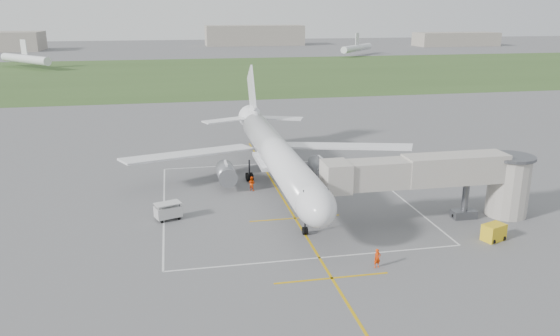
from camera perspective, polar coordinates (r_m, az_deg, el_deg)
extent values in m
plane|color=#5B5B5E|center=(68.71, -0.27, -2.26)|extent=(700.00, 700.00, 0.00)
cube|color=#345123|center=(195.55, -7.69, 9.75)|extent=(700.00, 120.00, 0.02)
cube|color=#C5970B|center=(64.08, 0.59, -3.65)|extent=(0.25, 60.00, 0.01)
cube|color=#C5970B|center=(47.20, 5.43, -11.38)|extent=(10.00, 0.25, 0.01)
cube|color=#C5970B|center=(59.51, 1.58, -5.26)|extent=(10.00, 0.25, 0.01)
cube|color=silver|center=(79.99, -1.92, 0.43)|extent=(28.00, 0.20, 0.01)
cube|color=silver|center=(50.63, 4.13, -9.34)|extent=(28.00, 0.20, 0.01)
cube|color=silver|center=(63.82, -12.03, -4.11)|extent=(0.20, 32.00, 0.01)
cube|color=silver|center=(69.06, 11.87, -2.52)|extent=(0.20, 32.00, 0.01)
cylinder|color=silver|center=(67.41, -0.27, 1.37)|extent=(3.80, 36.00, 3.80)
ellipsoid|color=silver|center=(50.66, 3.63, -3.79)|extent=(3.80, 7.22, 3.80)
cube|color=black|center=(49.49, 3.92, -3.00)|extent=(2.40, 1.60, 0.99)
cone|color=silver|center=(87.01, -2.87, 5.04)|extent=(3.80, 6.00, 3.80)
cube|color=silver|center=(75.82, 6.67, 2.28)|extent=(17.93, 11.24, 1.23)
cube|color=silver|center=(72.29, -9.39, 1.48)|extent=(17.93, 11.24, 1.23)
cube|color=silver|center=(70.66, -0.74, 0.77)|extent=(4.20, 8.00, 0.50)
cube|color=silver|center=(86.96, -2.98, 7.90)|extent=(0.30, 7.89, 8.65)
cube|color=silver|center=(85.31, -2.73, 5.70)|extent=(0.35, 5.00, 1.20)
cube|color=silver|center=(87.39, -0.11, 5.24)|extent=(7.85, 5.03, 0.20)
cube|color=silver|center=(86.18, -5.61, 5.00)|extent=(7.85, 5.03, 0.20)
cylinder|color=slate|center=(71.83, 4.20, 0.11)|extent=(2.30, 4.20, 2.30)
cube|color=silver|center=(71.33, 4.28, 0.66)|extent=(0.25, 2.40, 1.20)
cylinder|color=slate|center=(69.65, -5.68, -0.44)|extent=(2.30, 4.20, 2.30)
cube|color=silver|center=(69.14, -5.67, 0.12)|extent=(0.25, 2.40, 1.20)
cylinder|color=black|center=(54.97, 2.64, -5.70)|extent=(0.18, 0.18, 2.60)
cylinder|color=black|center=(55.29, 2.51, -6.57)|extent=(0.28, 0.80, 0.80)
cylinder|color=black|center=(55.34, 2.74, -6.55)|extent=(0.28, 0.80, 0.80)
cylinder|color=black|center=(73.06, 1.29, 0.02)|extent=(0.22, 0.22, 2.80)
cylinder|color=black|center=(72.94, 1.13, -0.76)|extent=(0.32, 0.96, 0.96)
cylinder|color=black|center=(73.05, 1.55, -0.73)|extent=(0.32, 0.96, 0.96)
cylinder|color=black|center=(73.59, 1.01, -0.60)|extent=(0.32, 0.96, 0.96)
cylinder|color=black|center=(73.71, 1.43, -0.57)|extent=(0.32, 0.96, 0.96)
cylinder|color=black|center=(72.06, -3.22, -0.23)|extent=(0.22, 0.22, 2.80)
cylinder|color=black|center=(71.96, -3.39, -1.02)|extent=(0.32, 0.96, 0.96)
cylinder|color=black|center=(72.04, -2.95, -1.00)|extent=(0.32, 0.96, 0.96)
cylinder|color=black|center=(72.63, -3.47, -0.86)|extent=(0.32, 0.96, 0.96)
cylinder|color=black|center=(72.70, -3.03, -0.83)|extent=(0.32, 0.96, 0.96)
cube|color=#ACA59B|center=(56.71, 10.07, -0.64)|extent=(11.09, 2.90, 2.80)
cube|color=#ACA59B|center=(60.33, 17.82, -0.05)|extent=(11.09, 3.10, 3.00)
cube|color=#ACA59B|center=(55.31, 5.87, -0.90)|extent=(2.60, 3.40, 3.00)
cylinder|color=#505157|center=(62.14, 18.78, -3.16)|extent=(0.70, 0.70, 4.20)
cube|color=#505157|center=(62.68, 18.64, -4.58)|extent=(2.60, 1.40, 0.90)
cylinder|color=#ACA59B|center=(64.41, 22.73, -1.86)|extent=(4.40, 4.40, 6.40)
cylinder|color=#505157|center=(63.50, 23.07, 1.06)|extent=(5.00, 5.00, 0.30)
cylinder|color=black|center=(62.24, 17.83, -4.75)|extent=(0.70, 0.30, 0.70)
cylinder|color=black|center=(63.21, 19.42, -4.58)|extent=(0.70, 0.30, 0.70)
cube|color=yellow|center=(57.77, 21.43, -6.26)|extent=(2.55, 2.10, 1.65)
cylinder|color=black|center=(57.08, 21.37, -7.16)|extent=(0.37, 0.53, 0.48)
cylinder|color=black|center=(58.25, 22.31, -6.79)|extent=(0.37, 0.53, 0.48)
cube|color=silver|center=(60.07, -11.61, -4.47)|extent=(3.09, 2.42, 1.19)
cube|color=silver|center=(59.76, -11.66, -3.64)|extent=(3.09, 2.42, 0.09)
cylinder|color=black|center=(59.11, -12.41, -4.64)|extent=(0.09, 0.09, 1.40)
cylinder|color=black|center=(59.75, -10.44, -4.29)|extent=(0.09, 0.09, 1.40)
cylinder|color=black|center=(60.27, -12.80, -4.25)|extent=(0.09, 0.09, 1.40)
cylinder|color=black|center=(60.90, -10.87, -3.92)|extent=(0.09, 0.09, 1.40)
cylinder|color=black|center=(59.51, -12.27, -5.43)|extent=(0.33, 0.47, 0.43)
cylinder|color=black|center=(60.09, -10.51, -5.11)|extent=(0.33, 0.47, 0.43)
cylinder|color=black|center=(60.57, -12.63, -5.07)|extent=(0.33, 0.47, 0.43)
cylinder|color=black|center=(61.14, -10.90, -4.76)|extent=(0.33, 0.47, 0.43)
imported|color=#E93807|center=(49.18, 10.13, -9.27)|extent=(0.69, 0.51, 1.73)
imported|color=#F44507|center=(68.20, -2.97, -1.62)|extent=(1.12, 1.11, 1.83)
cube|color=gray|center=(348.27, -2.70, 13.68)|extent=(60.00, 20.00, 12.00)
cube|color=gray|center=(358.62, 17.91, 12.69)|extent=(50.00, 18.00, 8.00)
cylinder|color=silver|center=(231.88, -25.08, 10.27)|extent=(23.16, 26.46, 3.20)
cube|color=silver|center=(231.57, -25.21, 11.37)|extent=(2.82, 3.24, 5.50)
cylinder|color=silver|center=(273.60, 8.04, 12.31)|extent=(23.40, 26.25, 3.20)
cube|color=silver|center=(273.33, 8.07, 13.25)|extent=(2.85, 3.22, 5.50)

